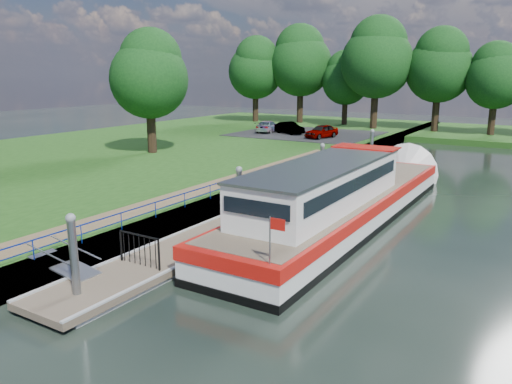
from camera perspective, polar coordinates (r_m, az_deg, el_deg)
The scene contains 16 objects.
ground at distance 16.93m, azimuth -18.31°, elevation -11.58°, with size 160.00×160.00×0.00m, color black.
riverbank at distance 39.42m, azimuth -18.81°, elevation 3.05°, with size 32.00×90.00×0.78m, color #1B4413.
bank_edge at distance 29.39m, azimuth 0.92°, elevation 0.45°, with size 1.10×90.00×0.78m, color #473D2D.
footpath at distance 24.90m, azimuth -11.05°, elevation -1.19°, with size 1.60×40.00×0.05m, color brown.
carpark at distance 53.29m, azimuth 5.76°, elevation 6.65°, with size 14.00×12.00×0.06m, color black.
blue_fence at distance 20.27m, azimuth -17.20°, elevation -3.40°, with size 0.04×18.04×0.72m.
pontoon at distance 26.53m, azimuth 3.45°, elevation -1.44°, with size 2.50×30.00×0.56m.
mooring_piles at distance 26.28m, azimuth 3.48°, elevation 0.87°, with size 0.30×27.30×3.55m.
gangway at distance 18.34m, azimuth -21.05°, elevation -7.74°, with size 2.58×1.00×0.92m.
gate_panel at distance 17.87m, azimuth -13.20°, elevation -5.94°, with size 1.85×0.05×1.15m.
barge at distance 24.47m, azimuth 10.41°, elevation -0.73°, with size 4.36×21.15×4.78m.
horizon_trees at distance 59.92m, azimuth 18.94°, elevation 13.59°, with size 54.38×10.03×12.87m.
bank_tree_a at distance 40.88m, azimuth -12.06°, elevation 13.16°, with size 6.12×6.12×9.72m.
car_a at distance 49.59m, azimuth 7.50°, elevation 6.90°, with size 1.54×3.84×1.31m, color #999999.
car_b at distance 52.78m, azimuth 3.84°, elevation 7.32°, with size 1.30×3.72×1.23m, color #999999.
car_c at distance 54.21m, azimuth 1.38°, elevation 7.51°, with size 1.71×4.21×1.22m, color #999999.
Camera 1 is at (12.05, -9.66, 6.93)m, focal length 35.00 mm.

